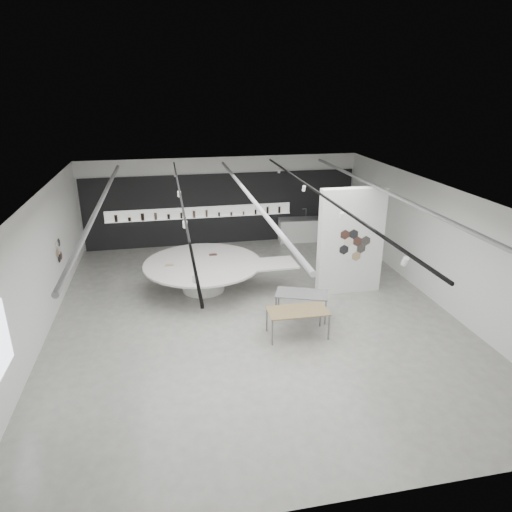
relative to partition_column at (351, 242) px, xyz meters
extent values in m
cube|color=#9B9B92|center=(-3.50, -1.00, -1.80)|extent=(12.00, 14.00, 0.01)
cube|color=silver|center=(-3.50, -1.00, 2.01)|extent=(12.00, 14.00, 0.01)
cube|color=white|center=(-3.50, 6.01, 0.10)|extent=(12.00, 0.01, 3.80)
cube|color=white|center=(-3.50, -8.00, 0.10)|extent=(12.00, 0.01, 3.80)
cube|color=white|center=(2.50, -1.00, 0.10)|extent=(0.01, 14.00, 3.80)
cube|color=white|center=(-9.51, -1.00, 0.10)|extent=(0.01, 14.00, 3.80)
cylinder|color=#939396|center=(-7.70, -0.50, 1.82)|extent=(0.12, 12.00, 0.12)
cylinder|color=#939396|center=(-3.50, -0.50, 1.82)|extent=(0.12, 12.00, 0.12)
cylinder|color=#939396|center=(0.70, -0.50, 1.82)|extent=(0.12, 12.00, 0.12)
cube|color=black|center=(-5.50, -1.00, 1.90)|extent=(0.05, 13.00, 0.06)
cylinder|color=white|center=(-5.50, -6.00, 1.72)|extent=(0.11, 0.18, 0.21)
cylinder|color=white|center=(-5.50, -2.70, 1.72)|extent=(0.11, 0.18, 0.21)
cylinder|color=white|center=(-5.50, 0.60, 1.72)|extent=(0.11, 0.18, 0.21)
cylinder|color=white|center=(-5.50, 3.90, 1.72)|extent=(0.11, 0.18, 0.21)
cube|color=black|center=(-1.50, -1.00, 1.90)|extent=(0.05, 13.00, 0.06)
cylinder|color=white|center=(-1.50, -6.00, 1.72)|extent=(0.11, 0.18, 0.21)
cylinder|color=white|center=(-1.50, -2.70, 1.72)|extent=(0.11, 0.18, 0.21)
cylinder|color=white|center=(-1.50, 0.60, 1.72)|extent=(0.11, 0.18, 0.21)
cylinder|color=white|center=(-1.50, 3.90, 1.72)|extent=(0.11, 0.18, 0.21)
cylinder|color=black|center=(-9.47, 1.50, -0.45)|extent=(0.03, 0.28, 0.28)
cylinder|color=#432921|center=(-9.47, 1.76, -0.45)|extent=(0.03, 0.28, 0.28)
cylinder|color=beige|center=(-9.47, 1.63, -0.22)|extent=(0.03, 0.28, 0.28)
cylinder|color=tan|center=(-9.47, 1.37, -0.22)|extent=(0.03, 0.28, 0.28)
cylinder|color=white|center=(-9.47, 1.50, 0.01)|extent=(0.03, 0.28, 0.28)
cylinder|color=black|center=(-9.47, 1.76, 0.01)|extent=(0.03, 0.28, 0.28)
cube|color=black|center=(-3.50, 5.94, -0.25)|extent=(11.80, 0.10, 3.10)
cube|color=white|center=(-4.50, 5.87, -0.32)|extent=(8.00, 0.06, 0.46)
cube|color=white|center=(-4.50, 5.81, -0.54)|extent=(8.00, 0.18, 0.02)
cylinder|color=black|center=(-8.03, 5.81, -0.39)|extent=(0.13, 0.13, 0.29)
cylinder|color=black|center=(-7.49, 5.81, -0.46)|extent=(0.13, 0.13, 0.15)
cylinder|color=black|center=(-6.94, 5.81, -0.38)|extent=(0.14, 0.14, 0.30)
cylinder|color=brown|center=(-6.40, 5.81, -0.39)|extent=(0.12, 0.12, 0.29)
cylinder|color=black|center=(-5.86, 5.81, -0.43)|extent=(0.12, 0.12, 0.21)
cylinder|color=black|center=(-5.31, 5.81, -0.41)|extent=(0.10, 0.10, 0.25)
cylinder|color=brown|center=(-4.77, 5.81, -0.38)|extent=(0.12, 0.12, 0.30)
cylinder|color=brown|center=(-4.23, 5.81, -0.38)|extent=(0.10, 0.10, 0.31)
cylinder|color=black|center=(-3.69, 5.81, -0.45)|extent=(0.09, 0.09, 0.17)
cylinder|color=brown|center=(-3.14, 5.81, -0.45)|extent=(0.10, 0.10, 0.16)
cylinder|color=brown|center=(-2.60, 5.81, -0.46)|extent=(0.09, 0.09, 0.15)
cylinder|color=black|center=(-2.06, 5.81, -0.43)|extent=(0.09, 0.09, 0.21)
cylinder|color=black|center=(-1.51, 5.81, -0.38)|extent=(0.11, 0.11, 0.31)
cylinder|color=black|center=(-0.97, 5.81, -0.39)|extent=(0.11, 0.11, 0.29)
cube|color=white|center=(0.00, 0.00, 0.00)|extent=(2.20, 0.35, 3.60)
cylinder|color=white|center=(0.00, -0.19, -0.20)|extent=(0.34, 0.03, 0.34)
cylinder|color=black|center=(0.30, -0.19, -0.20)|extent=(0.34, 0.03, 0.34)
cylinder|color=black|center=(-0.30, -0.19, -0.20)|extent=(0.34, 0.03, 0.34)
cylinder|color=#432921|center=(0.15, -0.19, 0.06)|extent=(0.34, 0.03, 0.34)
cylinder|color=beige|center=(-0.15, -0.19, 0.06)|extent=(0.34, 0.03, 0.34)
cylinder|color=tan|center=(0.15, -0.19, -0.46)|extent=(0.34, 0.03, 0.34)
cylinder|color=white|center=(-0.15, -0.19, -0.46)|extent=(0.34, 0.03, 0.34)
cylinder|color=black|center=(0.45, -0.19, 0.06)|extent=(0.34, 0.03, 0.34)
cylinder|color=black|center=(0.00, -0.19, 0.32)|extent=(0.34, 0.03, 0.34)
cylinder|color=#432921|center=(-0.30, -0.19, 0.32)|extent=(0.34, 0.03, 0.34)
cylinder|color=white|center=(-4.84, 1.07, -1.33)|extent=(1.47, 1.47, 0.95)
cylinder|color=silver|center=(-4.84, 1.07, -0.82)|extent=(4.08, 4.08, 0.07)
cube|color=silver|center=(-2.61, 0.56, -0.82)|extent=(1.80, 1.15, 0.06)
cube|color=tan|center=(-5.96, 1.05, -0.78)|extent=(0.28, 0.21, 0.01)
cube|color=#432921|center=(-4.41, 1.75, -0.78)|extent=(0.28, 0.21, 0.01)
cube|color=olive|center=(-2.52, -2.52, -1.02)|extent=(1.70, 0.87, 0.03)
cube|color=slate|center=(-3.33, -2.89, -1.42)|extent=(0.04, 0.04, 0.76)
cube|color=slate|center=(-3.32, -2.13, -1.42)|extent=(0.04, 0.04, 0.76)
cube|color=slate|center=(-1.73, -2.92, -1.42)|extent=(0.04, 0.04, 0.76)
cube|color=slate|center=(-1.72, -2.16, -1.42)|extent=(0.04, 0.04, 0.76)
cube|color=slate|center=(-2.10, -1.49, -1.02)|extent=(1.73, 1.28, 0.03)
cube|color=slate|center=(-2.90, -1.55, -1.42)|extent=(0.06, 0.06, 0.77)
cube|color=slate|center=(-2.66, -0.91, -1.42)|extent=(0.06, 0.06, 0.77)
cube|color=slate|center=(-1.53, -2.07, -1.42)|extent=(0.06, 0.06, 0.77)
cube|color=slate|center=(-1.29, -1.43, -1.42)|extent=(0.06, 0.06, 0.77)
cube|color=white|center=(-0.12, 5.50, -1.29)|extent=(1.83, 0.79, 1.01)
cube|color=slate|center=(-0.12, 5.50, -0.77)|extent=(1.88, 0.84, 0.03)
cylinder|color=silver|center=(0.23, 5.65, -0.55)|extent=(0.03, 0.03, 0.40)
cylinder|color=silver|center=(0.14, 5.66, -0.36)|extent=(0.18, 0.04, 0.03)
camera|label=1|loc=(-5.90, -13.40, 4.91)|focal=32.00mm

